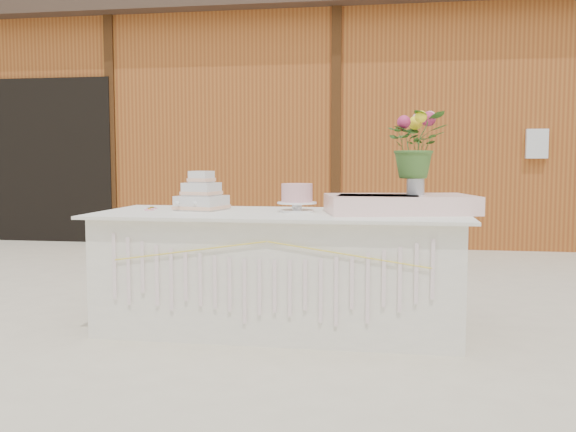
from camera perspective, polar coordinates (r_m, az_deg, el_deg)
The scene contains 9 objects.
ground at distance 4.31m, azimuth -0.66°, elevation -9.94°, with size 80.00×80.00×0.00m, color beige.
barn at distance 10.13m, azimuth 5.26°, elevation 8.22°, with size 12.60×4.60×3.30m.
cake_table at distance 4.22m, azimuth -0.68°, elevation -4.87°, with size 2.40×1.00×0.77m.
wedding_cake at distance 4.41m, azimuth -7.69°, elevation 1.71°, with size 0.35×0.35×0.27m.
pink_cake_stand at distance 4.20m, azimuth 0.80°, elevation 1.77°, with size 0.26×0.26×0.19m.
satin_runner at distance 4.18m, azimuth 9.90°, elevation 1.05°, with size 0.92×0.53×0.12m, color #FDD3CC.
flower_vase at distance 4.21m, azimuth 11.27°, elevation 2.91°, with size 0.11×0.11×0.16m, color silver.
bouquet at distance 4.21m, azimuth 11.33°, elevation 6.86°, with size 0.38×0.33×0.42m, color #3D6729.
loose_flowers at distance 4.49m, azimuth -12.50°, elevation 0.65°, with size 0.13×0.32×0.02m, color pink, non-canonical shape.
Camera 1 is at (0.73, -4.10, 1.11)m, focal length 40.00 mm.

